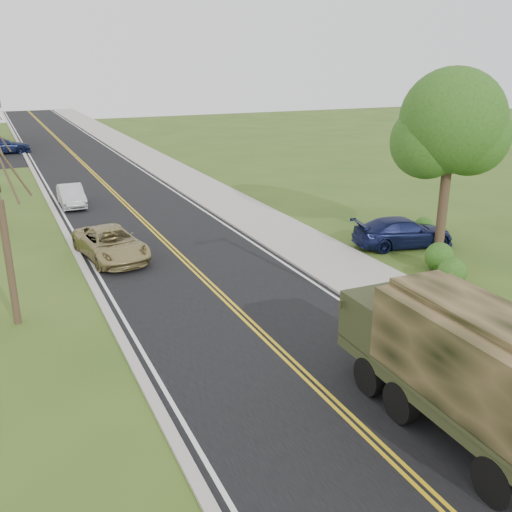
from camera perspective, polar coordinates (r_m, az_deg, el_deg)
ground at (r=14.12m, az=11.30°, el=-17.39°), size 160.00×160.00×0.00m
road at (r=50.16m, az=-16.75°, el=8.69°), size 8.00×120.00×0.01m
curb_right at (r=50.90m, az=-12.10°, el=9.27°), size 0.30×120.00×0.12m
sidewalk_right at (r=51.32m, az=-10.17°, el=9.46°), size 3.20×120.00×0.10m
curb_left at (r=49.73m, az=-21.50°, el=8.15°), size 0.30×120.00×0.10m
leafy_tree at (r=26.36m, az=18.95°, el=11.91°), size 4.83×4.50×8.10m
bare_tree_a at (r=19.79m, az=-23.65°, el=0.72°), size 1.93×2.26×6.08m
military_truck at (r=13.97m, az=19.87°, el=-9.56°), size 2.43×6.62×3.28m
suv_champagne at (r=25.76m, az=-14.31°, el=1.21°), size 2.89×5.16×1.36m
sedan_silver at (r=35.89m, az=-17.98°, el=5.75°), size 1.39×3.86×1.27m
pickup_navy at (r=27.47m, az=14.49°, el=2.31°), size 5.02×2.82×1.37m
lot_car_navy at (r=59.05m, az=-24.18°, el=10.03°), size 5.24×2.21×1.51m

